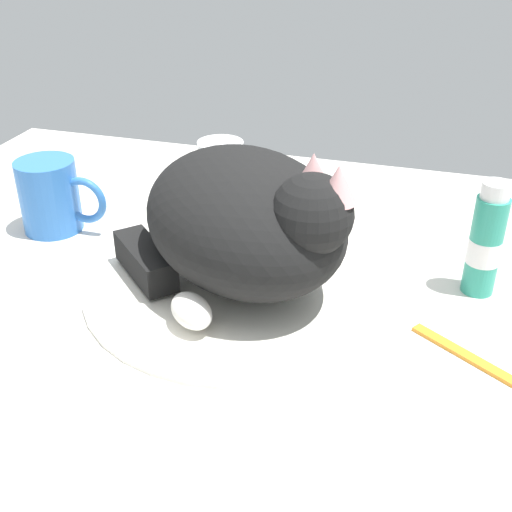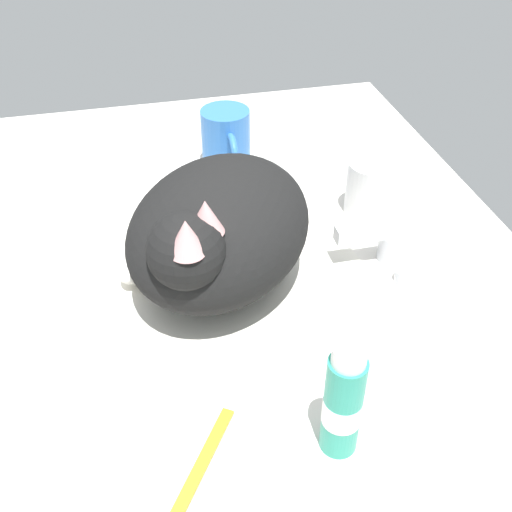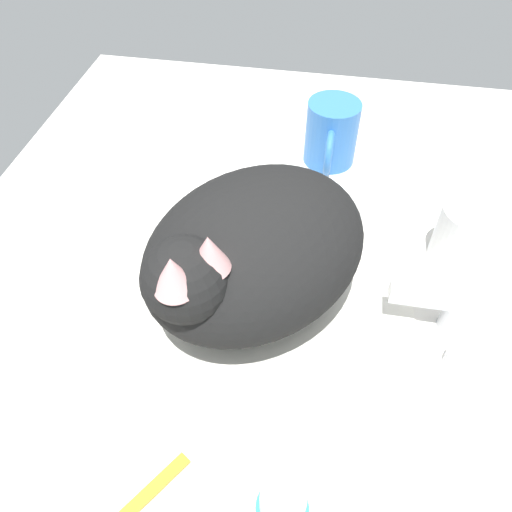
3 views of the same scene
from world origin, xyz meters
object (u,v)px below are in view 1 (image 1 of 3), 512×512
coffee_mug (52,196)px  faucet (290,191)px  toothbrush (488,365)px  rinse_cup (221,168)px  cat (248,220)px  toothpaste_bottle (486,243)px

coffee_mug → faucet: bearing=28.2°
toothbrush → rinse_cup: bearing=140.2°
cat → toothbrush: 28.23cm
toothpaste_bottle → toothbrush: bearing=-85.6°
rinse_cup → toothpaste_bottle: (36.50, -17.14, 2.18)cm
coffee_mug → rinse_cup: (17.26, 17.29, -0.81)cm
rinse_cup → toothbrush: rinse_cup is taller
cat → toothpaste_bottle: 25.99cm
faucet → toothbrush: faucet is taller
rinse_cup → toothpaste_bottle: bearing=-25.2°
rinse_cup → toothbrush: 49.04cm
toothpaste_bottle → toothbrush: 15.29cm
coffee_mug → toothbrush: (54.85, -14.02, -4.26)cm
coffee_mug → cat: bearing=-13.1°
faucet → toothbrush: bearing=-47.7°
coffee_mug → toothbrush: bearing=-14.3°
cat → faucet: bearing=91.4°
faucet → cat: 22.71cm
coffee_mug → toothbrush: 56.77cm
faucet → toothbrush: 39.53cm
rinse_cup → toothpaste_bottle: toothpaste_bottle is taller
cat → rinse_cup: 27.04cm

